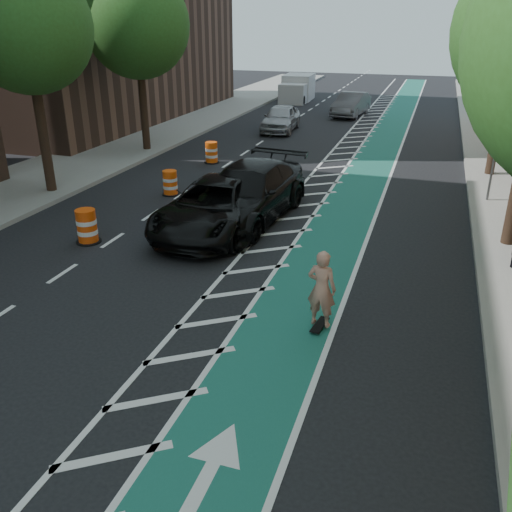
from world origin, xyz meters
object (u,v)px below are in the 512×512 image
at_px(suv_near, 215,206).
at_px(barrel_a, 87,227).
at_px(skateboarder, 322,289).
at_px(suv_far, 247,193).

xyz_separation_m(suv_near, barrel_a, (-3.18, -2.11, -0.31)).
bearing_deg(skateboarder, suv_near, -39.41).
bearing_deg(suv_far, barrel_a, -132.71).
height_order(suv_near, suv_far, suv_far).
distance_m(skateboarder, suv_near, 6.43).
relative_size(suv_near, barrel_a, 5.60).
height_order(skateboarder, suv_near, skateboarder).
bearing_deg(barrel_a, suv_near, 33.49).
xyz_separation_m(suv_near, suv_far, (0.62, 1.29, 0.10)).
height_order(skateboarder, suv_far, skateboarder).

